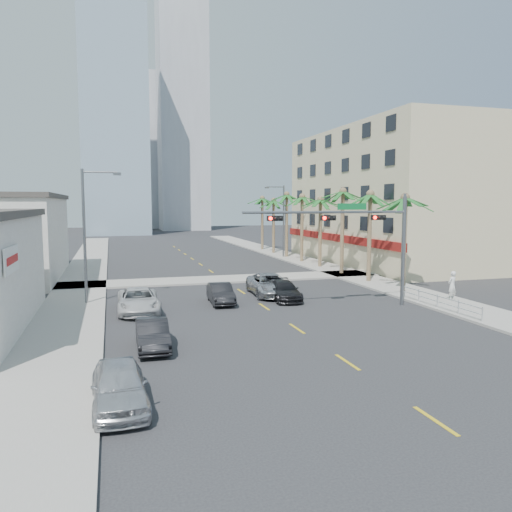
% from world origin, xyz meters
% --- Properties ---
extents(ground, '(260.00, 260.00, 0.00)m').
position_xyz_m(ground, '(0.00, 0.00, 0.00)').
color(ground, '#262628').
rests_on(ground, ground).
extents(sidewalk_right, '(4.00, 120.00, 0.15)m').
position_xyz_m(sidewalk_right, '(12.00, 20.00, 0.07)').
color(sidewalk_right, gray).
rests_on(sidewalk_right, ground).
extents(sidewalk_left, '(4.00, 120.00, 0.15)m').
position_xyz_m(sidewalk_left, '(-12.00, 20.00, 0.07)').
color(sidewalk_left, gray).
rests_on(sidewalk_left, ground).
extents(sidewalk_cross, '(80.00, 4.00, 0.15)m').
position_xyz_m(sidewalk_cross, '(0.00, 22.00, 0.07)').
color(sidewalk_cross, gray).
rests_on(sidewalk_cross, ground).
extents(building_right, '(15.25, 28.00, 15.00)m').
position_xyz_m(building_right, '(21.99, 30.00, 7.50)').
color(building_right, beige).
rests_on(building_right, ground).
extents(tower_far_left, '(14.00, 14.00, 48.00)m').
position_xyz_m(tower_far_left, '(-8.00, 95.00, 24.00)').
color(tower_far_left, '#99B2C6').
rests_on(tower_far_left, ground).
extents(tower_far_right, '(12.00, 12.00, 60.00)m').
position_xyz_m(tower_far_right, '(9.00, 110.00, 30.00)').
color(tower_far_right, '#ADADB2').
rests_on(tower_far_right, ground).
extents(tower_far_center, '(16.00, 16.00, 42.00)m').
position_xyz_m(tower_far_center, '(-3.00, 125.00, 21.00)').
color(tower_far_center, '#ADADB2').
rests_on(tower_far_center, ground).
extents(traffic_signal_mast, '(11.12, 0.54, 7.20)m').
position_xyz_m(traffic_signal_mast, '(5.78, 7.95, 5.06)').
color(traffic_signal_mast, slate).
rests_on(traffic_signal_mast, ground).
extents(palm_tree_0, '(4.80, 4.80, 7.80)m').
position_xyz_m(palm_tree_0, '(11.60, 12.00, 7.08)').
color(palm_tree_0, brown).
rests_on(palm_tree_0, ground).
extents(palm_tree_1, '(4.80, 4.80, 8.16)m').
position_xyz_m(palm_tree_1, '(11.60, 17.20, 7.43)').
color(palm_tree_1, brown).
rests_on(palm_tree_1, ground).
extents(palm_tree_2, '(4.80, 4.80, 8.52)m').
position_xyz_m(palm_tree_2, '(11.60, 22.40, 7.78)').
color(palm_tree_2, brown).
rests_on(palm_tree_2, ground).
extents(palm_tree_3, '(4.80, 4.80, 7.80)m').
position_xyz_m(palm_tree_3, '(11.60, 27.60, 7.08)').
color(palm_tree_3, brown).
rests_on(palm_tree_3, ground).
extents(palm_tree_4, '(4.80, 4.80, 8.16)m').
position_xyz_m(palm_tree_4, '(11.60, 32.80, 7.43)').
color(palm_tree_4, brown).
rests_on(palm_tree_4, ground).
extents(palm_tree_5, '(4.80, 4.80, 8.52)m').
position_xyz_m(palm_tree_5, '(11.60, 38.00, 7.78)').
color(palm_tree_5, brown).
rests_on(palm_tree_5, ground).
extents(palm_tree_6, '(4.80, 4.80, 7.80)m').
position_xyz_m(palm_tree_6, '(11.60, 43.20, 7.08)').
color(palm_tree_6, brown).
rests_on(palm_tree_6, ground).
extents(palm_tree_7, '(4.80, 4.80, 8.16)m').
position_xyz_m(palm_tree_7, '(11.60, 48.40, 7.43)').
color(palm_tree_7, brown).
rests_on(palm_tree_7, ground).
extents(streetlight_left, '(2.55, 0.25, 9.00)m').
position_xyz_m(streetlight_left, '(-11.00, 14.00, 5.06)').
color(streetlight_left, slate).
rests_on(streetlight_left, ground).
extents(streetlight_right, '(2.55, 0.25, 9.00)m').
position_xyz_m(streetlight_right, '(11.00, 38.00, 5.06)').
color(streetlight_right, slate).
rests_on(streetlight_right, ground).
extents(guardrail, '(0.08, 8.08, 1.00)m').
position_xyz_m(guardrail, '(10.30, 6.00, 0.67)').
color(guardrail, silver).
rests_on(guardrail, ground).
extents(car_parked_near, '(1.91, 4.47, 1.51)m').
position_xyz_m(car_parked_near, '(-9.40, -4.21, 0.75)').
color(car_parked_near, silver).
rests_on(car_parked_near, ground).
extents(car_parked_mid, '(1.50, 4.14, 1.36)m').
position_xyz_m(car_parked_mid, '(-7.80, 2.36, 0.68)').
color(car_parked_mid, black).
rests_on(car_parked_mid, ground).
extents(car_parked_far, '(2.58, 5.42, 1.49)m').
position_xyz_m(car_parked_far, '(-8.00, 10.55, 0.75)').
color(car_parked_far, silver).
rests_on(car_parked_far, ground).
extents(car_lane_left, '(1.65, 4.21, 1.36)m').
position_xyz_m(car_lane_left, '(-2.49, 11.91, 0.68)').
color(car_lane_left, black).
rests_on(car_lane_left, ground).
extents(car_lane_center, '(2.97, 5.85, 1.59)m').
position_xyz_m(car_lane_center, '(1.62, 13.82, 0.79)').
color(car_lane_center, '#AFB0B4').
rests_on(car_lane_center, ground).
extents(car_lane_right, '(2.30, 4.68, 1.31)m').
position_xyz_m(car_lane_right, '(2.05, 11.87, 0.66)').
color(car_lane_right, black).
rests_on(car_lane_right, ground).
extents(pedestrian, '(0.84, 0.69, 1.98)m').
position_xyz_m(pedestrian, '(12.89, 7.97, 1.14)').
color(pedestrian, silver).
rests_on(pedestrian, sidewalk_right).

